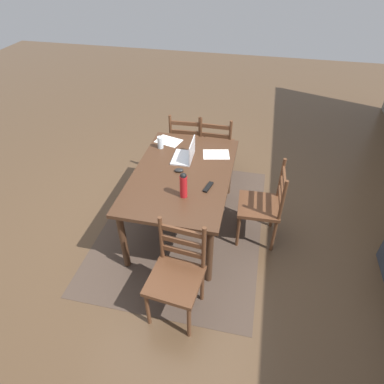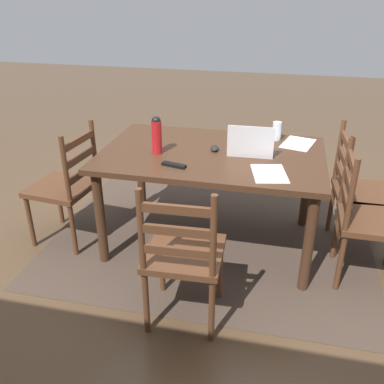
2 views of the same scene
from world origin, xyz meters
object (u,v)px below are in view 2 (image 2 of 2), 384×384
at_px(chair_right_far, 66,187).
at_px(computer_mouse, 214,148).
at_px(chair_far_head, 183,256).
at_px(laptop, 251,147).
at_px(chair_left_near, 360,192).
at_px(water_bottle, 157,134).
at_px(drinking_glass, 277,131).
at_px(dining_table, 212,163).
at_px(chair_left_far, 367,219).
at_px(tv_remote, 174,165).

bearing_deg(chair_right_far, computer_mouse, -167.31).
xyz_separation_m(chair_far_head, laptop, (-0.27, -0.90, 0.36)).
xyz_separation_m(chair_left_near, water_bottle, (1.47, 0.31, 0.44)).
bearing_deg(drinking_glass, chair_far_head, 70.91).
height_order(chair_right_far, water_bottle, water_bottle).
bearing_deg(chair_right_far, chair_far_head, 148.20).
height_order(water_bottle, computer_mouse, water_bottle).
height_order(dining_table, chair_left_far, chair_left_far).
height_order(computer_mouse, tv_remote, computer_mouse).
distance_m(dining_table, water_bottle, 0.46).
bearing_deg(laptop, tv_remote, 34.92).
xyz_separation_m(chair_far_head, computer_mouse, (-0.01, -0.92, 0.31)).
distance_m(drinking_glass, tv_remote, 0.94).
height_order(chair_left_near, drinking_glass, chair_left_near).
xyz_separation_m(chair_right_far, computer_mouse, (-1.10, -0.25, 0.31)).
bearing_deg(dining_table, laptop, -177.01).
xyz_separation_m(chair_left_near, laptop, (0.82, 0.19, 0.36)).
bearing_deg(computer_mouse, water_bottle, 7.90).
distance_m(laptop, drinking_glass, 0.39).
height_order(chair_far_head, water_bottle, water_bottle).
relative_size(laptop, computer_mouse, 3.26).
relative_size(chair_left_near, water_bottle, 3.52).
bearing_deg(chair_left_near, chair_left_far, 89.99).
bearing_deg(computer_mouse, tv_remote, 46.68).
distance_m(water_bottle, tv_remote, 0.30).
distance_m(water_bottle, drinking_glass, 0.95).
bearing_deg(drinking_glass, computer_mouse, 37.88).
distance_m(chair_left_near, laptop, 0.91).
xyz_separation_m(chair_left_near, tv_remote, (1.29, 0.52, 0.31)).
relative_size(chair_far_head, laptop, 2.91).
distance_m(chair_left_far, water_bottle, 1.53).
relative_size(chair_left_far, laptop, 2.91).
distance_m(water_bottle, computer_mouse, 0.43).
distance_m(laptop, computer_mouse, 0.27).
height_order(chair_left_near, tv_remote, chair_left_near).
relative_size(chair_right_far, tv_remote, 5.59).
bearing_deg(drinking_glass, chair_left_far, 138.60).
bearing_deg(computer_mouse, chair_left_near, 176.22).
height_order(chair_left_far, drinking_glass, chair_left_far).
bearing_deg(drinking_glass, tv_remote, 47.08).
height_order(chair_right_far, chair_left_far, same).
bearing_deg(chair_right_far, laptop, -170.64).
bearing_deg(laptop, drinking_glass, -114.82).
bearing_deg(water_bottle, drinking_glass, -149.72).
bearing_deg(tv_remote, chair_far_head, 33.16).
xyz_separation_m(dining_table, tv_remote, (0.20, 0.32, 0.10)).
bearing_deg(chair_left_near, chair_right_far, 10.75).
relative_size(chair_far_head, chair_left_near, 1.00).
bearing_deg(drinking_glass, dining_table, 40.25).
distance_m(dining_table, chair_left_far, 1.13).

